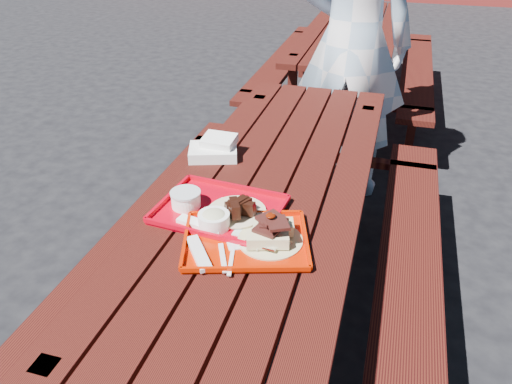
# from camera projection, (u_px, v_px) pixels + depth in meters

# --- Properties ---
(ground) EXTENTS (60.00, 60.00, 0.00)m
(ground) POSITION_uv_depth(u_px,v_px,m) (265.00, 327.00, 2.31)
(ground) COLOR black
(ground) RESTS_ON ground
(picnic_table_near) EXTENTS (1.41, 2.40, 0.75)m
(picnic_table_near) POSITION_uv_depth(u_px,v_px,m) (266.00, 228.00, 2.02)
(picnic_table_near) COLOR #40140C
(picnic_table_near) RESTS_ON ground
(picnic_table_far) EXTENTS (1.41, 2.40, 0.75)m
(picnic_table_far) POSITION_uv_depth(u_px,v_px,m) (350.00, 49.00, 4.33)
(picnic_table_far) COLOR #40140C
(picnic_table_far) RESTS_ON ground
(near_tray) EXTENTS (0.47, 0.41, 0.13)m
(near_tray) POSITION_uv_depth(u_px,v_px,m) (246.00, 233.00, 1.62)
(near_tray) COLOR #B71A00
(near_tray) RESTS_ON picnic_table_near
(far_tray) EXTENTS (0.45, 0.37, 0.07)m
(far_tray) POSITION_uv_depth(u_px,v_px,m) (217.00, 208.00, 1.76)
(far_tray) COLOR #B30011
(far_tray) RESTS_ON picnic_table_near
(white_cloth) EXTENTS (0.24, 0.20, 0.08)m
(white_cloth) POSITION_uv_depth(u_px,v_px,m) (215.00, 149.00, 2.14)
(white_cloth) COLOR white
(white_cloth) RESTS_ON picnic_table_near
(person) EXTENTS (0.72, 0.49, 1.93)m
(person) POSITION_uv_depth(u_px,v_px,m) (352.00, 43.00, 2.95)
(person) COLOR #A2C0DC
(person) RESTS_ON ground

